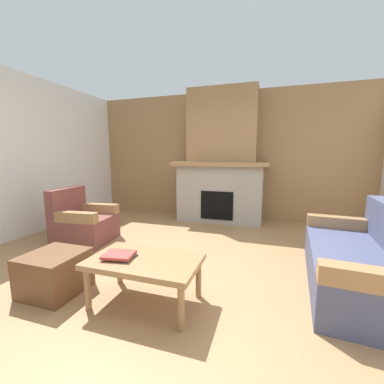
{
  "coord_description": "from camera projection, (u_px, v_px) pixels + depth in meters",
  "views": [
    {
      "loc": [
        0.96,
        -2.38,
        1.35
      ],
      "look_at": [
        -0.14,
        1.06,
        0.81
      ],
      "focal_mm": 22.72,
      "sensor_mm": 36.0,
      "label": 1
    }
  ],
  "objects": [
    {
      "name": "armchair",
      "position": [
        83.0,
        223.0,
        3.84
      ],
      "size": [
        0.84,
        0.84,
        0.85
      ],
      "color": "brown",
      "rests_on": "ground"
    },
    {
      "name": "coffee_table",
      "position": [
        145.0,
        264.0,
        2.2
      ],
      "size": [
        1.0,
        0.6,
        0.43
      ],
      "color": "#997047",
      "rests_on": "ground"
    },
    {
      "name": "ottoman",
      "position": [
        55.0,
        273.0,
        2.41
      ],
      "size": [
        0.52,
        0.52,
        0.4
      ],
      "primitive_type": "cube",
      "color": "brown",
      "rests_on": "ground"
    },
    {
      "name": "ground",
      "position": [
        175.0,
        277.0,
        2.73
      ],
      "size": [
        9.0,
        9.0,
        0.0
      ],
      "primitive_type": "plane",
      "color": "#9E754C"
    },
    {
      "name": "couch",
      "position": [
        361.0,
        262.0,
        2.47
      ],
      "size": [
        0.99,
        1.87,
        0.85
      ],
      "color": "#474C6B",
      "rests_on": "ground"
    },
    {
      "name": "book_stack_near_edge",
      "position": [
        119.0,
        255.0,
        2.21
      ],
      "size": [
        0.29,
        0.25,
        0.04
      ],
      "color": "#2D2D33",
      "rests_on": "coffee_table"
    },
    {
      "name": "wall_back_wood_panel",
      "position": [
        225.0,
        156.0,
        5.36
      ],
      "size": [
        6.0,
        0.12,
        2.7
      ],
      "primitive_type": "cube",
      "color": "#997047",
      "rests_on": "ground"
    },
    {
      "name": "fireplace",
      "position": [
        221.0,
        165.0,
        5.03
      ],
      "size": [
        1.9,
        0.82,
        2.7
      ],
      "color": "gray",
      "rests_on": "ground"
    }
  ]
}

